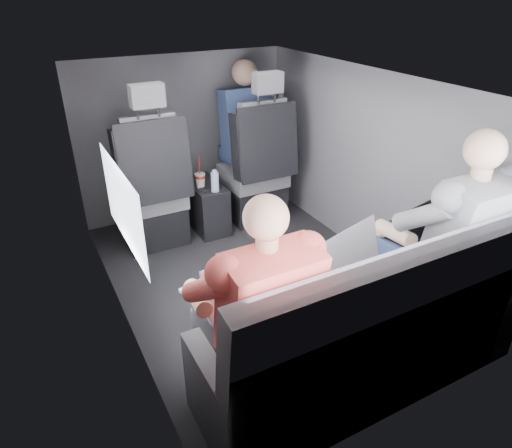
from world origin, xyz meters
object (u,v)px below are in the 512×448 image
laptop_silver (338,259)px  soda_cup (200,180)px  rear_bench (359,339)px  water_bottle (215,181)px  laptop_black (411,227)px  passenger_front_right (245,125)px  center_console (206,206)px  front_seat_left (152,196)px  laptop_white (228,286)px  passenger_rear_left (253,311)px  front_seat_right (256,175)px  passenger_rear_right (444,241)px

laptop_silver → soda_cup: bearing=92.3°
rear_bench → laptop_silver: bearing=87.6°
water_bottle → laptop_black: 1.57m
rear_bench → passenger_front_right: (0.48, 2.16, 0.45)m
center_console → water_bottle: bearing=-85.1°
front_seat_left → rear_bench: bearing=-76.7°
laptop_white → laptop_silver: laptop_silver is taller
laptop_white → center_console: bearing=71.3°
passenger_rear_left → passenger_front_right: (1.02, 2.06, 0.14)m
front_seat_left → front_seat_right: same height
soda_cup → passenger_rear_right: 1.92m
passenger_rear_right → passenger_front_right: 2.07m
front_seat_left → laptop_silver: bearing=-74.6°
front_seat_left → rear_bench: 1.96m
passenger_rear_left → laptop_white: bearing=97.9°
rear_bench → passenger_front_right: 2.26m
front_seat_right → laptop_silver: 1.75m
front_seat_left → laptop_white: size_ratio=3.30×
front_seat_right → passenger_rear_right: bearing=-85.4°
soda_cup → center_console: bearing=43.3°
center_console → rear_bench: size_ratio=0.30×
water_bottle → laptop_black: (0.56, -1.45, 0.15)m
center_console → passenger_rear_left: passenger_rear_left is taller
center_console → passenger_front_right: size_ratio=0.55×
water_bottle → passenger_rear_right: size_ratio=0.14×
laptop_black → passenger_rear_right: bearing=-85.8°
front_seat_right → passenger_rear_right: size_ratio=1.00×
water_bottle → passenger_rear_right: (0.58, -1.67, 0.17)m
passenger_front_right → laptop_white: bearing=-119.2°
rear_bench → passenger_front_right: size_ratio=1.84×
rear_bench → front_seat_left: bearing=103.3°
rear_bench → laptop_silver: rear_bench is taller
front_seat_right → laptop_silver: front_seat_right is taller
water_bottle → center_console: bearing=94.9°
water_bottle → passenger_front_right: bearing=40.2°
soda_cup → water_bottle: 0.15m
front_seat_right → center_console: front_seat_right is taller
passenger_front_right → passenger_rear_right: bearing=-86.9°
rear_bench → passenger_rear_right: bearing=9.0°
center_console → passenger_front_right: (0.48, 0.22, 0.56)m
laptop_black → passenger_rear_right: size_ratio=0.28×
soda_cup → laptop_silver: bearing=-87.7°
front_seat_left → laptop_black: (1.03, -1.59, 0.23)m
water_bottle → laptop_black: bearing=-68.8°
front_seat_left → rear_bench: (0.45, -1.90, -0.09)m
soda_cup → laptop_black: 1.71m
front_seat_left → passenger_front_right: size_ratio=1.45×
front_seat_right → passenger_rear_left: front_seat_right is taller
laptop_white → passenger_rear_right: passenger_rear_right is taller
front_seat_right → passenger_rear_left: size_ratio=1.06×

